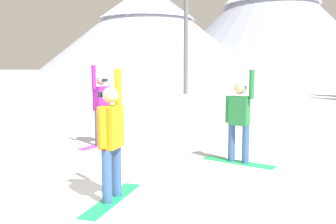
% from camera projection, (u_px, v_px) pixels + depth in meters
% --- Properties ---
extents(ground_plane, '(800.00, 800.00, 0.00)m').
position_uv_depth(ground_plane, '(69.00, 215.00, 4.99)').
color(ground_plane, white).
extents(snowboarder_foreground, '(0.37, 1.57, 2.01)m').
position_uv_depth(snowboarder_foreground, '(111.00, 140.00, 5.43)').
color(snowboarder_foreground, '#19B259').
rests_on(snowboarder_foreground, ground_plane).
extents(snowboarder_midground, '(1.60, 0.64, 1.98)m').
position_uv_depth(snowboarder_midground, '(239.00, 120.00, 7.64)').
color(snowboarder_midground, '#19B259').
rests_on(snowboarder_midground, ground_plane).
extents(snowboarder_background, '(0.57, 1.52, 2.09)m').
position_uv_depth(snowboarder_background, '(102.00, 107.00, 9.45)').
color(snowboarder_background, '#993FD8').
rests_on(snowboarder_background, ground_plane).
extents(ski_lift_tower, '(2.80, 0.36, 9.10)m').
position_uv_depth(ski_lift_tower, '(186.00, 28.00, 28.24)').
color(ski_lift_tower, '#595B60').
rests_on(ski_lift_tower, ground_plane).
extents(peak_west_ridge, '(113.62, 113.62, 45.61)m').
position_uv_depth(peak_west_ridge, '(147.00, 27.00, 192.24)').
color(peak_west_ridge, '#9EA3B2').
rests_on(peak_west_ridge, ground_plane).
extents(peak_east_ridge, '(130.60, 130.60, 67.34)m').
position_uv_depth(peak_east_ridge, '(270.00, 14.00, 223.54)').
color(peak_east_ridge, '#8C93A3').
rests_on(peak_east_ridge, ground_plane).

